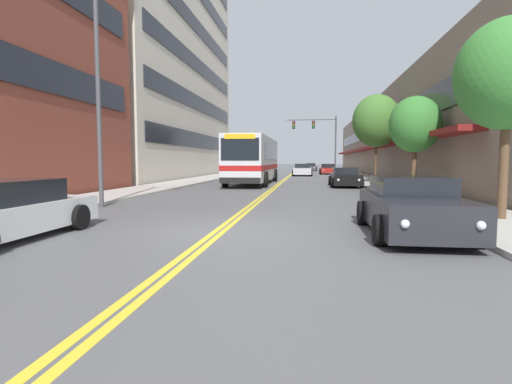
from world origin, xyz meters
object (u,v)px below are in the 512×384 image
car_silver_moving_second (303,170)px  street_tree_right_far (377,121)px  car_black_parked_right_far (345,177)px  car_dark_grey_moving_lead (310,167)px  car_red_parked_right_mid (328,169)px  street_tree_right_mid (415,125)px  car_charcoal_parked_right_foreground (411,207)px  fire_hydrant (395,187)px  traffic_signal_mast (319,133)px  city_bus (254,158)px  street_lamp_left_near (103,61)px  street_tree_right_near (508,75)px  car_navy_parked_left_mid (245,170)px  car_white_parked_left_near (1,213)px

car_silver_moving_second → street_tree_right_far: (5.30, -14.91, 3.79)m
car_black_parked_right_far → car_dark_grey_moving_lead: 38.38m
car_red_parked_right_mid → street_tree_right_mid: (2.78, -29.09, 2.82)m
car_black_parked_right_far → street_tree_right_far: street_tree_right_far is taller
car_charcoal_parked_right_foreground → fire_hydrant: car_charcoal_parked_right_foreground is taller
car_silver_moving_second → car_red_parked_right_mid: bearing=62.7°
car_silver_moving_second → fire_hydrant: 25.52m
traffic_signal_mast → street_tree_right_mid: size_ratio=1.47×
car_red_parked_right_mid → street_tree_right_far: street_tree_right_far is taller
car_charcoal_parked_right_foreground → car_dark_grey_moving_lead: bearing=92.2°
street_tree_right_far → city_bus: bearing=-178.8°
car_black_parked_right_far → street_lamp_left_near: bearing=-126.6°
car_red_parked_right_mid → street_tree_right_near: 38.30m
car_red_parked_right_mid → car_dark_grey_moving_lead: (-2.10, 15.07, -0.01)m
car_black_parked_right_far → street_tree_right_far: bearing=47.5°
city_bus → car_red_parked_right_mid: city_bus is taller
car_navy_parked_left_mid → city_bus: bearing=-77.9°
city_bus → street_lamp_left_near: 15.85m
car_red_parked_right_mid → street_tree_right_far: (2.29, -20.76, 3.82)m
car_black_parked_right_far → traffic_signal_mast: 22.70m
car_dark_grey_moving_lead → street_lamp_left_near: size_ratio=0.52×
car_dark_grey_moving_lead → street_lamp_left_near: 51.89m
street_tree_right_far → fire_hydrant: (-0.75, -10.20, -3.90)m
car_charcoal_parked_right_foreground → traffic_signal_mast: traffic_signal_mast is taller
city_bus → car_white_parked_left_near: (-2.46, -21.03, -1.25)m
street_tree_right_mid → car_white_parked_left_near: bearing=-131.8°
street_lamp_left_near → street_tree_right_mid: 14.25m
street_lamp_left_near → street_tree_right_far: size_ratio=1.46×
car_dark_grey_moving_lead → street_lamp_left_near: (-7.42, -51.15, 4.59)m
car_white_parked_left_near → street_tree_right_mid: size_ratio=1.05×
street_lamp_left_near → fire_hydrant: street_lamp_left_near is taller
city_bus → car_charcoal_parked_right_foreground: size_ratio=2.71×
car_dark_grey_moving_lead → street_tree_right_far: 36.30m
city_bus → street_tree_right_far: 8.92m
car_charcoal_parked_right_foreground → car_black_parked_right_far: (-0.00, 16.86, -0.05)m
car_red_parked_right_mid → street_tree_right_mid: size_ratio=0.96×
car_charcoal_parked_right_foreground → street_tree_right_near: size_ratio=0.82×
city_bus → street_tree_right_near: 19.49m
city_bus → traffic_signal_mast: traffic_signal_mast is taller
car_charcoal_parked_right_foreground → car_black_parked_right_far: 16.86m
car_navy_parked_left_mid → traffic_signal_mast: bearing=45.7°
car_white_parked_left_near → car_dark_grey_moving_lead: size_ratio=1.06×
car_charcoal_parked_right_foreground → car_red_parked_right_mid: car_charcoal_parked_right_foreground is taller
car_black_parked_right_far → traffic_signal_mast: bearing=93.0°
city_bus → car_charcoal_parked_right_foreground: city_bus is taller
car_white_parked_left_near → street_tree_right_far: bearing=62.6°
street_lamp_left_near → car_dark_grey_moving_lead: bearing=81.7°
street_tree_right_mid → car_dark_grey_moving_lead: bearing=96.3°
car_white_parked_left_near → street_tree_right_far: street_tree_right_far is taller
car_red_parked_right_mid → traffic_signal_mast: size_ratio=0.66×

